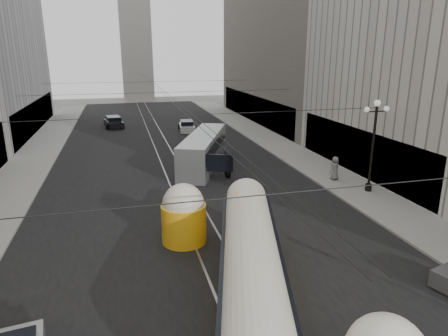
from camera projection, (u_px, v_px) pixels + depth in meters
road at (166, 155)px, 38.64m from camera, size 20.00×85.00×0.02m
sidewalk_left at (38, 153)px, 38.96m from camera, size 4.00×72.00×0.15m
sidewalk_right at (269, 140)px, 44.78m from camera, size 4.00×72.00×0.15m
rail_left at (158, 155)px, 38.46m from camera, size 0.12×85.00×0.04m
rail_right at (173, 154)px, 38.82m from camera, size 0.12×85.00×0.04m
distant_tower at (135, 23)px, 78.57m from camera, size 6.00×6.00×31.36m
lamppost_right_mid at (373, 141)px, 27.17m from camera, size 1.86×0.44×6.37m
catenary at (166, 94)px, 36.08m from camera, size 25.00×72.00×0.23m
streetcar at (251, 267)px, 15.43m from camera, size 5.69×14.28×3.21m
city_bus at (204, 149)px, 34.38m from camera, size 6.33×11.43×2.80m
sedan_white_far at (187, 126)px, 49.88m from camera, size 2.18×4.40×1.34m
sedan_dark_far at (114, 122)px, 52.51m from camera, size 2.69×4.84×1.44m
pedestrian_sidewalk_right at (335, 168)px, 30.37m from camera, size 1.03×0.85×1.81m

